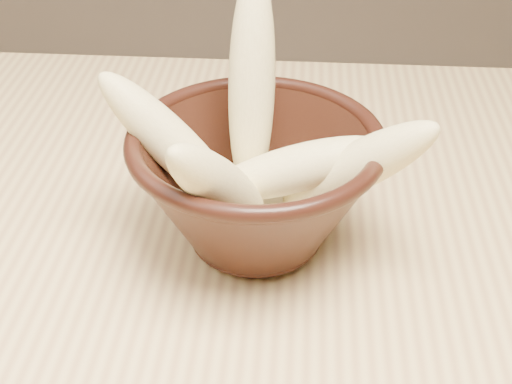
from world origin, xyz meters
TOP-DOWN VIEW (x-y plane):
  - bowl at (-0.22, 0.07)m, footprint 0.18×0.18m
  - milk_puddle at (-0.22, 0.07)m, footprint 0.10×0.10m
  - banana_upright at (-0.23, 0.11)m, footprint 0.04×0.08m
  - banana_left at (-0.28, 0.07)m, footprint 0.13×0.05m
  - banana_right at (-0.15, 0.06)m, footprint 0.13×0.07m
  - banana_across at (-0.20, 0.07)m, footprint 0.14×0.04m
  - banana_front at (-0.24, 0.02)m, footprint 0.09×0.12m

SIDE VIEW (x-z plane):
  - milk_puddle at x=-0.22m, z-range 0.78..0.79m
  - bowl at x=-0.22m, z-range 0.76..0.86m
  - banana_across at x=-0.20m, z-range 0.79..0.86m
  - banana_right at x=-0.15m, z-range 0.77..0.89m
  - banana_front at x=-0.24m, z-range 0.78..0.90m
  - banana_left at x=-0.28m, z-range 0.78..0.90m
  - banana_upright at x=-0.23m, z-range 0.78..0.95m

